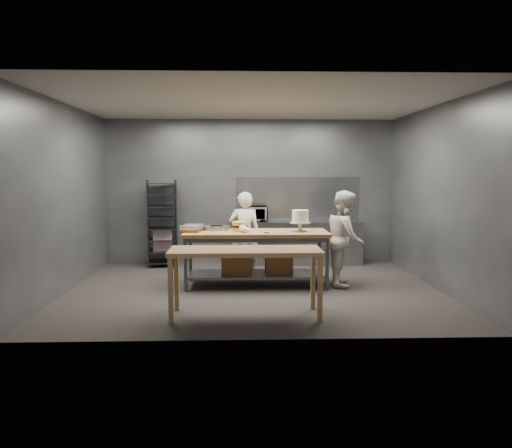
{
  "coord_description": "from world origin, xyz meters",
  "views": [
    {
      "loc": [
        -0.24,
        -8.03,
        1.92
      ],
      "look_at": [
        0.04,
        0.19,
        1.05
      ],
      "focal_mm": 35.0,
      "sensor_mm": 36.0,
      "label": 1
    }
  ],
  "objects_px": {
    "work_table": "(255,252)",
    "chef_behind": "(245,234)",
    "microwave": "(254,214)",
    "chef_right": "(345,238)",
    "layer_cake": "(240,226)",
    "near_counter": "(245,255)",
    "frosted_cake_stand": "(300,218)",
    "speed_rack": "(162,224)"
  },
  "relations": [
    {
      "from": "work_table",
      "to": "chef_behind",
      "type": "distance_m",
      "value": 0.79
    },
    {
      "from": "microwave",
      "to": "chef_right",
      "type": "bearing_deg",
      "value": -52.68
    },
    {
      "from": "layer_cake",
      "to": "near_counter",
      "type": "bearing_deg",
      "value": -87.93
    },
    {
      "from": "near_counter",
      "to": "chef_right",
      "type": "height_order",
      "value": "chef_right"
    },
    {
      "from": "work_table",
      "to": "frosted_cake_stand",
      "type": "xyz_separation_m",
      "value": [
        0.75,
        -0.04,
        0.58
      ]
    },
    {
      "from": "near_counter",
      "to": "chef_right",
      "type": "xyz_separation_m",
      "value": [
        1.71,
        1.77,
        -0.01
      ]
    },
    {
      "from": "work_table",
      "to": "chef_right",
      "type": "height_order",
      "value": "chef_right"
    },
    {
      "from": "chef_behind",
      "to": "frosted_cake_stand",
      "type": "relative_size",
      "value": 4.32
    },
    {
      "from": "near_counter",
      "to": "chef_behind",
      "type": "bearing_deg",
      "value": 89.64
    },
    {
      "from": "near_counter",
      "to": "layer_cake",
      "type": "height_order",
      "value": "layer_cake"
    },
    {
      "from": "work_table",
      "to": "chef_right",
      "type": "distance_m",
      "value": 1.53
    },
    {
      "from": "chef_behind",
      "to": "microwave",
      "type": "relative_size",
      "value": 2.87
    },
    {
      "from": "near_counter",
      "to": "frosted_cake_stand",
      "type": "xyz_separation_m",
      "value": [
        0.93,
        1.72,
        0.34
      ]
    },
    {
      "from": "chef_right",
      "to": "layer_cake",
      "type": "relative_size",
      "value": 6.18
    },
    {
      "from": "chef_right",
      "to": "layer_cake",
      "type": "height_order",
      "value": "chef_right"
    },
    {
      "from": "near_counter",
      "to": "microwave",
      "type": "xyz_separation_m",
      "value": [
        0.23,
        3.7,
        0.24
      ]
    },
    {
      "from": "work_table",
      "to": "chef_right",
      "type": "bearing_deg",
      "value": 0.34
    },
    {
      "from": "microwave",
      "to": "layer_cake",
      "type": "bearing_deg",
      "value": -98.94
    },
    {
      "from": "speed_rack",
      "to": "chef_behind",
      "type": "distance_m",
      "value": 2.0
    },
    {
      "from": "frosted_cake_stand",
      "to": "chef_right",
      "type": "bearing_deg",
      "value": 3.63
    },
    {
      "from": "near_counter",
      "to": "chef_right",
      "type": "relative_size",
      "value": 1.25
    },
    {
      "from": "frosted_cake_stand",
      "to": "speed_rack",
      "type": "bearing_deg",
      "value": 143.55
    },
    {
      "from": "near_counter",
      "to": "speed_rack",
      "type": "bearing_deg",
      "value": 114.41
    },
    {
      "from": "chef_right",
      "to": "layer_cake",
      "type": "xyz_separation_m",
      "value": [
        -1.77,
        0.06,
        0.2
      ]
    },
    {
      "from": "chef_behind",
      "to": "chef_right",
      "type": "relative_size",
      "value": 0.97
    },
    {
      "from": "speed_rack",
      "to": "chef_right",
      "type": "bearing_deg",
      "value": -28.99
    },
    {
      "from": "chef_right",
      "to": "chef_behind",
      "type": "bearing_deg",
      "value": 75.43
    },
    {
      "from": "chef_behind",
      "to": "layer_cake",
      "type": "distance_m",
      "value": 0.72
    },
    {
      "from": "work_table",
      "to": "speed_rack",
      "type": "bearing_deg",
      "value": 134.51
    },
    {
      "from": "near_counter",
      "to": "chef_right",
      "type": "distance_m",
      "value": 2.46
    },
    {
      "from": "chef_behind",
      "to": "layer_cake",
      "type": "xyz_separation_m",
      "value": [
        -0.08,
        -0.68,
        0.22
      ]
    },
    {
      "from": "speed_rack",
      "to": "layer_cake",
      "type": "distance_m",
      "value": 2.4
    },
    {
      "from": "chef_behind",
      "to": "frosted_cake_stand",
      "type": "distance_m",
      "value": 1.27
    },
    {
      "from": "near_counter",
      "to": "layer_cake",
      "type": "relative_size",
      "value": 7.72
    },
    {
      "from": "chef_behind",
      "to": "layer_cake",
      "type": "relative_size",
      "value": 6.0
    },
    {
      "from": "work_table",
      "to": "microwave",
      "type": "height_order",
      "value": "microwave"
    },
    {
      "from": "near_counter",
      "to": "speed_rack",
      "type": "relative_size",
      "value": 1.14
    },
    {
      "from": "work_table",
      "to": "chef_behind",
      "type": "relative_size",
      "value": 1.54
    },
    {
      "from": "microwave",
      "to": "layer_cake",
      "type": "xyz_separation_m",
      "value": [
        -0.3,
        -1.88,
        -0.05
      ]
    },
    {
      "from": "near_counter",
      "to": "chef_behind",
      "type": "xyz_separation_m",
      "value": [
        0.02,
        2.51,
        -0.04
      ]
    },
    {
      "from": "frosted_cake_stand",
      "to": "work_table",
      "type": "bearing_deg",
      "value": 176.94
    },
    {
      "from": "work_table",
      "to": "frosted_cake_stand",
      "type": "relative_size",
      "value": 6.67
    }
  ]
}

